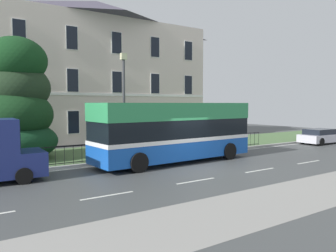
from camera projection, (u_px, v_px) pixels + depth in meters
ground_plane at (189, 165)px, 17.65m from camera, size 60.00×56.00×0.18m
georgian_townhouse at (97, 70)px, 30.14m from camera, size 18.49×8.24×12.31m
iron_verge_railing at (172, 146)px, 20.74m from camera, size 16.14×0.04×0.97m
evergreen_tree at (14, 108)px, 18.47m from camera, size 4.70×4.70×6.96m
single_decker_bus at (175, 131)px, 18.35m from camera, size 9.55×3.03×3.28m
parked_hatchback_00 at (321, 136)px, 26.94m from camera, size 3.95×1.94×1.20m
street_lamp_post at (124, 97)px, 19.18m from camera, size 0.36×0.24×6.00m
litter_bin at (171, 143)px, 21.33m from camera, size 0.55×0.55×1.17m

